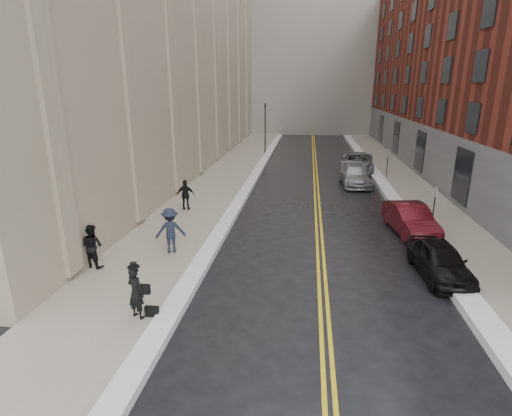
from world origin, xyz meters
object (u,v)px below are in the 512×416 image
(pedestrian_c, at_px, (186,195))
(pedestrian_a, at_px, (92,246))
(car_black, at_px, (440,260))
(car_maroon, at_px, (410,219))
(car_silver_far, at_px, (357,162))
(car_silver_near, at_px, (355,175))
(pedestrian_b, at_px, (171,230))
(pedestrian_main, at_px, (136,292))

(pedestrian_c, bearing_deg, pedestrian_a, 73.31)
(car_black, xyz_separation_m, car_maroon, (0.00, 4.61, 0.06))
(car_silver_far, xyz_separation_m, pedestrian_a, (-12.11, -20.28, 0.23))
(car_black, height_order, car_maroon, car_maroon)
(car_maroon, distance_m, car_silver_far, 14.54)
(car_silver_near, relative_size, pedestrian_b, 2.45)
(car_silver_near, bearing_deg, pedestrian_main, -116.54)
(car_maroon, height_order, car_silver_near, car_maroon)
(car_silver_far, distance_m, pedestrian_c, 16.61)
(car_silver_far, height_order, pedestrian_c, pedestrian_c)
(car_silver_near, bearing_deg, car_maroon, -83.59)
(car_maroon, xyz_separation_m, pedestrian_c, (-11.66, 1.87, 0.30))
(car_black, distance_m, pedestrian_main, 10.79)
(pedestrian_a, bearing_deg, car_silver_near, -112.19)
(pedestrian_c, bearing_deg, car_silver_near, -148.43)
(pedestrian_main, distance_m, pedestrian_c, 10.93)
(car_black, xyz_separation_m, car_silver_near, (-1.56, 14.46, 0.03))
(pedestrian_b, bearing_deg, car_maroon, -178.38)
(car_silver_far, xyz_separation_m, pedestrian_c, (-10.76, -12.64, 0.23))
(pedestrian_a, bearing_deg, car_maroon, -142.03)
(pedestrian_b, bearing_deg, pedestrian_c, -98.18)
(pedestrian_b, distance_m, pedestrian_c, 5.98)
(car_black, bearing_deg, car_silver_far, 88.12)
(pedestrian_a, height_order, pedestrian_b, pedestrian_b)
(car_black, bearing_deg, car_silver_near, 91.60)
(car_silver_far, bearing_deg, pedestrian_c, -124.16)
(pedestrian_main, xyz_separation_m, pedestrian_a, (-3.11, 3.15, 0.03))
(car_silver_far, relative_size, pedestrian_c, 3.25)
(car_silver_near, bearing_deg, car_silver_far, 79.29)
(car_maroon, relative_size, car_silver_far, 0.77)
(car_silver_near, relative_size, pedestrian_c, 2.74)
(car_silver_far, distance_m, pedestrian_a, 23.62)
(car_silver_far, bearing_deg, pedestrian_b, -111.22)
(car_silver_near, height_order, pedestrian_b, pedestrian_b)
(car_silver_far, bearing_deg, pedestrian_main, -104.76)
(pedestrian_main, xyz_separation_m, pedestrian_c, (-1.77, 10.79, 0.03))
(car_maroon, height_order, car_silver_far, car_silver_far)
(car_silver_near, xyz_separation_m, pedestrian_b, (-8.96, -13.84, 0.42))
(car_silver_far, distance_m, pedestrian_b, 20.86)
(car_silver_near, xyz_separation_m, pedestrian_c, (-10.10, -7.98, 0.32))
(car_maroon, distance_m, car_silver_near, 9.97)
(pedestrian_c, bearing_deg, car_maroon, 164.17)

